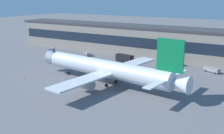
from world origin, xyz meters
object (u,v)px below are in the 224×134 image
Objects in this scene: follow_me_car at (88,54)px; traffic_cone_0 at (25,78)px; airliner at (108,69)px; crew_van at (52,50)px; stair_truck at (172,60)px; belt_loader at (212,69)px; traffic_cone_1 at (175,108)px; traffic_cone_2 at (83,98)px; fuel_truck at (125,58)px.

follow_me_car reaches higher than traffic_cone_0.
airliner is 46.94m from follow_me_car.
stair_truck is (63.25, 7.98, 0.52)m from crew_van.
belt_loader reaches higher than traffic_cone_0.
traffic_cone_2 is at bearing -163.37° from traffic_cone_1.
airliner is at bearing 20.31° from traffic_cone_0.
fuel_truck is at bearing 133.77° from traffic_cone_1.
crew_van is at bearing 151.61° from airliner.
crew_van reaches higher than traffic_cone_2.
stair_truck is 11.07× the size of traffic_cone_1.
airliner reaches higher than fuel_truck.
crew_van is 89.18m from traffic_cone_1.
traffic_cone_2 is (-24.87, -7.43, 0.02)m from traffic_cone_1.
airliner is 6.65× the size of fuel_truck.
traffic_cone_2 is (-24.47, -49.71, -0.84)m from belt_loader.
crew_van is at bearing -176.59° from belt_loader.
belt_loader is at bearing 52.90° from airliner.
follow_me_car is 0.72× the size of stair_truck.
follow_me_car is at bearing 135.63° from airliner.
traffic_cone_0 is (25.86, -40.13, -1.11)m from crew_van.
traffic_cone_0 is (-54.65, -44.93, -0.81)m from belt_loader.
traffic_cone_0 is at bearing -112.67° from fuel_truck.
traffic_cone_0 is (-17.48, -41.86, -1.54)m from fuel_truck.
fuel_truck reaches higher than traffic_cone_2.
traffic_cone_0 is 1.12× the size of traffic_cone_2.
crew_van is 43.37m from fuel_truck.
follow_me_car is at bearing -178.45° from belt_loader.
airliner is at bearing -44.37° from follow_me_car.
crew_van is 9.58× the size of traffic_cone_1.
traffic_cone_0 is at bearing 170.99° from traffic_cone_2.
traffic_cone_2 is (-7.21, -52.89, -1.67)m from stair_truck.
belt_loader is 11.43× the size of traffic_cone_1.
traffic_cone_0 is (4.70, -43.32, -0.74)m from follow_me_car.
crew_van reaches higher than belt_loader.
airliner is 33.37m from fuel_truck.
fuel_truck is (-11.24, 31.23, -3.43)m from airliner.
airliner is 43.20m from belt_loader.
airliner is at bearing -70.21° from fuel_truck.
airliner is 83.89× the size of traffic_cone_0.
stair_truck is (8.68, 37.48, -3.33)m from airliner.
stair_truck is 48.80m from traffic_cone_1.
airliner reaches higher than follow_me_car.
airliner is 27.98m from traffic_cone_1.
crew_van is (-21.16, -3.19, 0.37)m from follow_me_car.
follow_me_car is at bearing 96.19° from traffic_cone_0.
crew_van is 8.07× the size of traffic_cone_0.
belt_loader is 10.75× the size of traffic_cone_2.
fuel_truck is 45.39m from traffic_cone_0.
crew_van is 0.64× the size of fuel_truck.
stair_truck is 60.96m from traffic_cone_0.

